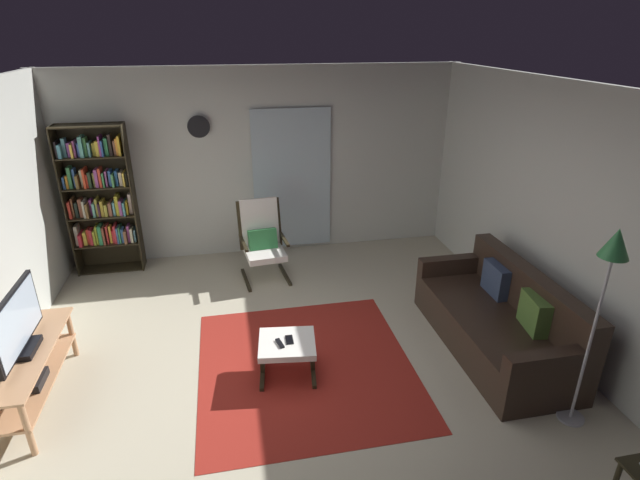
% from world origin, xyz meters
% --- Properties ---
extents(ground_plane, '(7.02, 7.02, 0.00)m').
position_xyz_m(ground_plane, '(0.00, 0.00, 0.00)').
color(ground_plane, '#BDB499').
extents(wall_back, '(5.60, 0.06, 2.60)m').
position_xyz_m(wall_back, '(0.00, 2.90, 1.30)').
color(wall_back, beige).
rests_on(wall_back, ground).
extents(wall_right, '(0.06, 6.00, 2.60)m').
position_xyz_m(wall_right, '(2.70, 0.00, 1.30)').
color(wall_right, beige).
rests_on(wall_right, ground).
extents(glass_door_panel, '(1.10, 0.01, 2.00)m').
position_xyz_m(glass_door_panel, '(0.40, 2.83, 1.05)').
color(glass_door_panel, silver).
extents(area_rug, '(2.04, 2.20, 0.01)m').
position_xyz_m(area_rug, '(0.11, 0.05, 0.00)').
color(area_rug, maroon).
rests_on(area_rug, ground).
extents(tv_stand, '(0.42, 1.38, 0.53)m').
position_xyz_m(tv_stand, '(-2.30, 0.03, 0.35)').
color(tv_stand, tan).
rests_on(tv_stand, ground).
extents(television, '(0.20, 0.91, 0.55)m').
position_xyz_m(television, '(-2.29, 0.04, 0.79)').
color(television, black).
rests_on(television, tv_stand).
extents(bookshelf_near_tv, '(0.84, 0.30, 1.96)m').
position_xyz_m(bookshelf_near_tv, '(-2.13, 2.66, 1.03)').
color(bookshelf_near_tv, black).
rests_on(bookshelf_near_tv, ground).
extents(leather_sofa, '(0.86, 1.98, 0.83)m').
position_xyz_m(leather_sofa, '(2.09, -0.01, 0.30)').
color(leather_sofa, '#302219').
rests_on(leather_sofa, ground).
extents(lounge_armchair, '(0.63, 0.71, 1.02)m').
position_xyz_m(lounge_armchair, '(-0.11, 2.05, 0.53)').
color(lounge_armchair, black).
rests_on(lounge_armchair, ground).
extents(ottoman, '(0.58, 0.54, 0.37)m').
position_xyz_m(ottoman, '(-0.08, -0.03, 0.31)').
color(ottoman, white).
rests_on(ottoman, ground).
extents(tv_remote, '(0.07, 0.15, 0.02)m').
position_xyz_m(tv_remote, '(-0.15, -0.06, 0.38)').
color(tv_remote, black).
rests_on(tv_remote, ottoman).
extents(cell_phone, '(0.07, 0.14, 0.01)m').
position_xyz_m(cell_phone, '(-0.05, -0.02, 0.38)').
color(cell_phone, black).
rests_on(cell_phone, ottoman).
extents(floor_lamp_by_sofa, '(0.22, 0.22, 1.74)m').
position_xyz_m(floor_lamp_by_sofa, '(2.19, -1.07, 1.43)').
color(floor_lamp_by_sofa, '#A5A5AD').
rests_on(floor_lamp_by_sofa, ground).
extents(wall_clock, '(0.29, 0.03, 0.29)m').
position_xyz_m(wall_clock, '(-0.81, 2.82, 1.85)').
color(wall_clock, silver).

